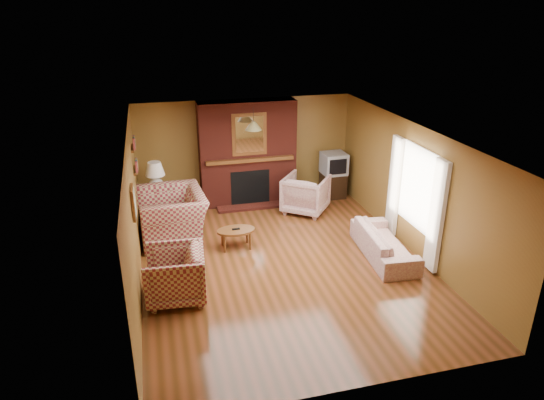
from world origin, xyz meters
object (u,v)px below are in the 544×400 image
object	(u,v)px
plaid_armchair	(175,275)
tv_stand	(333,185)
floral_armchair	(306,194)
side_table	(158,206)
plaid_loveseat	(172,215)
coffee_table	(236,232)
floral_sofa	(384,243)
table_lamp	(155,176)
crt_tv	(334,163)
fireplace	(248,154)

from	to	relation	value
plaid_armchair	tv_stand	bearing A→B (deg)	135.63
floral_armchair	side_table	bearing A→B (deg)	31.44
tv_stand	side_table	bearing A→B (deg)	-174.57
plaid_loveseat	floral_armchair	xyz separation A→B (m)	(2.98, 0.56, -0.05)
side_table	plaid_armchair	bearing A→B (deg)	-87.28
coffee_table	floral_sofa	bearing A→B (deg)	-21.27
coffee_table	table_lamp	distance (m)	2.29
crt_tv	fireplace	bearing A→B (deg)	174.70
table_lamp	crt_tv	bearing A→B (deg)	4.74
coffee_table	crt_tv	distance (m)	3.46
floral_armchair	coffee_table	size ratio (longest dim) A/B	1.26
table_lamp	floral_sofa	bearing A→B (deg)	-33.99
floral_sofa	floral_armchair	bearing A→B (deg)	23.02
floral_armchair	table_lamp	world-z (taller)	table_lamp
coffee_table	floral_armchair	bearing A→B (deg)	36.02
plaid_armchair	side_table	xyz separation A→B (m)	(-0.15, 3.16, -0.11)
floral_sofa	plaid_loveseat	bearing A→B (deg)	69.39
tv_stand	plaid_armchair	bearing A→B (deg)	-138.16
plaid_armchair	side_table	world-z (taller)	plaid_armchair
tv_stand	floral_sofa	bearing A→B (deg)	-92.21
plaid_armchair	coffee_table	size ratio (longest dim) A/B	1.28
crt_tv	floral_sofa	bearing A→B (deg)	-92.82
plaid_armchair	table_lamp	world-z (taller)	table_lamp
coffee_table	side_table	world-z (taller)	side_table
fireplace	floral_sofa	xyz separation A→B (m)	(1.90, -3.23, -0.91)
floral_armchair	side_table	world-z (taller)	floral_armchair
fireplace	side_table	distance (m)	2.33
tv_stand	floral_armchair	bearing A→B (deg)	-142.07
floral_armchair	coffee_table	world-z (taller)	floral_armchair
coffee_table	tv_stand	world-z (taller)	tv_stand
fireplace	floral_armchair	size ratio (longest dim) A/B	2.58
fireplace	crt_tv	bearing A→B (deg)	-5.30
plaid_armchair	table_lamp	distance (m)	3.21
side_table	table_lamp	size ratio (longest dim) A/B	0.94
floral_sofa	coffee_table	size ratio (longest dim) A/B	2.50
plaid_armchair	tv_stand	world-z (taller)	plaid_armchair
coffee_table	fireplace	bearing A→B (deg)	72.42
fireplace	plaid_armchair	size ratio (longest dim) A/B	2.56
plaid_armchair	crt_tv	xyz separation A→B (m)	(4.00, 3.50, 0.42)
floral_armchair	crt_tv	bearing A→B (deg)	-105.28
floral_sofa	tv_stand	distance (m)	3.05
floral_armchair	coffee_table	xyz separation A→B (m)	(-1.84, -1.33, -0.10)
coffee_table	plaid_armchair	bearing A→B (deg)	-130.26
plaid_loveseat	side_table	size ratio (longest dim) A/B	2.29
plaid_loveseat	floral_armchair	distance (m)	3.03
plaid_armchair	floral_sofa	world-z (taller)	plaid_armchair
floral_sofa	fireplace	bearing A→B (deg)	35.37
plaid_armchair	floral_armchair	bearing A→B (deg)	136.71
floral_armchair	table_lamp	xyz separation A→B (m)	(-3.23, 0.35, 0.59)
floral_sofa	crt_tv	xyz separation A→B (m)	(0.15, 3.04, 0.58)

